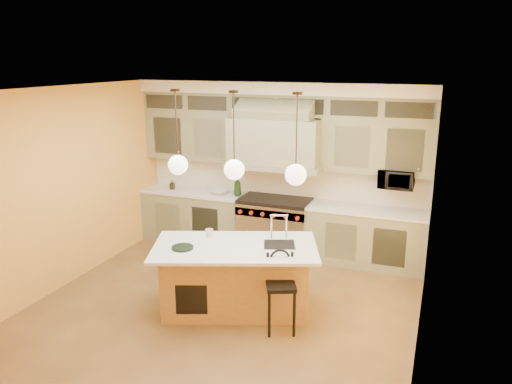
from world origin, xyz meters
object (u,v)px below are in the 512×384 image
at_px(counter_stool, 281,287).
at_px(microwave, 396,179).
at_px(range, 275,225).
at_px(kitchen_island, 236,276).

distance_m(counter_stool, microwave, 2.88).
bearing_deg(microwave, range, -176.88).
bearing_deg(counter_stool, kitchen_island, 134.02).
relative_size(counter_stool, microwave, 1.87).
height_order(range, microwave, microwave).
bearing_deg(counter_stool, microwave, 43.51).
distance_m(kitchen_island, microwave, 3.02).
xyz_separation_m(range, counter_stool, (0.89, -2.42, 0.09)).
height_order(kitchen_island, counter_stool, kitchen_island).
bearing_deg(kitchen_island, microwave, 31.18).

